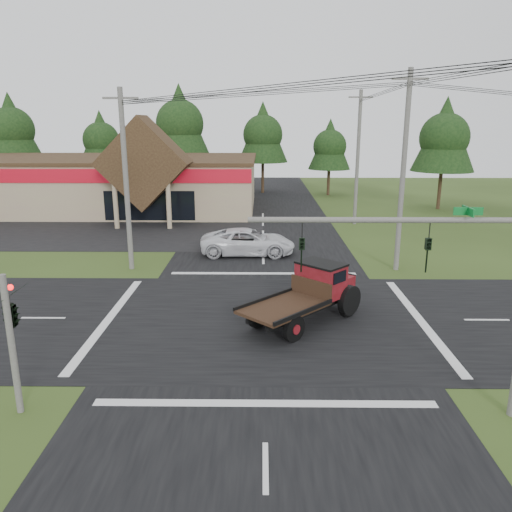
{
  "coord_description": "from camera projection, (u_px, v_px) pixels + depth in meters",
  "views": [
    {
      "loc": [
        -0.12,
        -20.96,
        8.58
      ],
      "look_at": [
        -0.39,
        2.83,
        2.2
      ],
      "focal_mm": 35.0,
      "sensor_mm": 36.0,
      "label": 1
    }
  ],
  "objects": [
    {
      "name": "tree_row_c",
      "position": [
        180.0,
        121.0,
        59.91
      ],
      "size": [
        7.28,
        7.28,
        13.13
      ],
      "color": "#332316",
      "rests_on": "ground"
    },
    {
      "name": "tree_side_ne",
      "position": [
        445.0,
        135.0,
        49.33
      ],
      "size": [
        6.16,
        6.16,
        11.11
      ],
      "color": "#332316",
      "rests_on": "ground"
    },
    {
      "name": "cvs_building",
      "position": [
        108.0,
        182.0,
        50.47
      ],
      "size": [
        30.4,
        18.2,
        9.19
      ],
      "color": "tan",
      "rests_on": "ground"
    },
    {
      "name": "tree_row_b",
      "position": [
        101.0,
        138.0,
        61.51
      ],
      "size": [
        5.6,
        5.6,
        10.1
      ],
      "color": "#332316",
      "rests_on": "ground"
    },
    {
      "name": "road_ns",
      "position": [
        264.0,
        319.0,
        22.46
      ],
      "size": [
        12.0,
        120.0,
        0.02
      ],
      "primitive_type": "cube",
      "color": "black",
      "rests_on": "ground"
    },
    {
      "name": "parking_apron",
      "position": [
        93.0,
        230.0,
        40.96
      ],
      "size": [
        28.0,
        14.0,
        0.02
      ],
      "primitive_type": "cube",
      "color": "black",
      "rests_on": "ground"
    },
    {
      "name": "utility_pole_nw",
      "position": [
        126.0,
        180.0,
        28.88
      ],
      "size": [
        2.0,
        0.3,
        10.5
      ],
      "color": "#595651",
      "rests_on": "ground"
    },
    {
      "name": "tree_row_a",
      "position": [
        11.0,
        127.0,
        59.34
      ],
      "size": [
        6.72,
        6.72,
        12.12
      ],
      "color": "#332316",
      "rests_on": "ground"
    },
    {
      "name": "tree_row_e",
      "position": [
        330.0,
        145.0,
        59.44
      ],
      "size": [
        5.04,
        5.04,
        9.09
      ],
      "color": "#332316",
      "rests_on": "ground"
    },
    {
      "name": "white_pickup",
      "position": [
        248.0,
        242.0,
        33.33
      ],
      "size": [
        6.26,
        2.9,
        1.74
      ],
      "primitive_type": "imported",
      "rotation": [
        0.0,
        0.0,
        1.57
      ],
      "color": "silver",
      "rests_on": "ground"
    },
    {
      "name": "utility_pole_ne",
      "position": [
        403.0,
        171.0,
        28.58
      ],
      "size": [
        2.0,
        0.3,
        11.5
      ],
      "color": "#595651",
      "rests_on": "ground"
    },
    {
      "name": "tree_row_d",
      "position": [
        263.0,
        133.0,
        61.12
      ],
      "size": [
        6.16,
        6.16,
        11.11
      ],
      "color": "#332316",
      "rests_on": "ground"
    },
    {
      "name": "ground",
      "position": [
        264.0,
        319.0,
        22.46
      ],
      "size": [
        120.0,
        120.0,
        0.0
      ],
      "primitive_type": "plane",
      "color": "#2F4217",
      "rests_on": "ground"
    },
    {
      "name": "road_ew",
      "position": [
        264.0,
        319.0,
        22.46
      ],
      "size": [
        120.0,
        12.0,
        0.02
      ],
      "primitive_type": "cube",
      "color": "black",
      "rests_on": "ground"
    },
    {
      "name": "antique_flatbed_truck",
      "position": [
        303.0,
        295.0,
        21.77
      ],
      "size": [
        5.94,
        6.03,
        2.56
      ],
      "primitive_type": null,
      "rotation": [
        0.0,
        0.0,
        -0.77
      ],
      "color": "#580C0D",
      "rests_on": "ground"
    },
    {
      "name": "traffic_signal_corner",
      "position": [
        9.0,
        301.0,
        14.56
      ],
      "size": [
        0.53,
        2.48,
        4.4
      ],
      "color": "#595651",
      "rests_on": "ground"
    },
    {
      "name": "utility_pole_n",
      "position": [
        358.0,
        157.0,
        42.14
      ],
      "size": [
        2.0,
        0.3,
        11.2
      ],
      "color": "#595651",
      "rests_on": "ground"
    },
    {
      "name": "traffic_signal_mast",
      "position": [
        472.0,
        275.0,
        14.01
      ],
      "size": [
        8.12,
        0.24,
        7.0
      ],
      "color": "#595651",
      "rests_on": "ground"
    }
  ]
}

